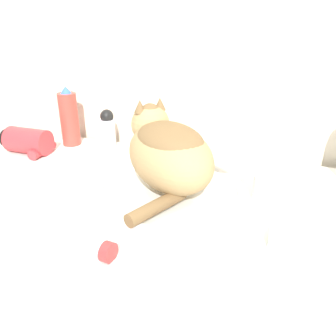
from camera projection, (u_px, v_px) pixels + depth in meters
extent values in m
cube|color=beige|center=(217.00, 16.00, 1.00)|extent=(8.00, 0.05, 2.40)
cube|color=white|center=(178.00, 318.00, 1.03)|extent=(1.25, 0.60, 0.81)
cylinder|color=silver|center=(170.00, 197.00, 0.82)|extent=(0.33, 0.33, 0.04)
torus|color=silver|center=(170.00, 189.00, 0.82)|extent=(0.35, 0.35, 0.02)
ellipsoid|color=tan|center=(170.00, 157.00, 0.78)|extent=(0.30, 0.30, 0.14)
ellipsoid|color=brown|center=(170.00, 140.00, 0.76)|extent=(0.23, 0.23, 0.06)
sphere|color=tan|center=(150.00, 124.00, 0.85)|extent=(0.09, 0.09, 0.09)
sphere|color=brown|center=(150.00, 114.00, 0.84)|extent=(0.05, 0.05, 0.05)
cone|color=brown|center=(160.00, 104.00, 0.84)|extent=(0.03, 0.03, 0.03)
cone|color=brown|center=(140.00, 106.00, 0.82)|extent=(0.03, 0.03, 0.03)
cylinder|color=brown|center=(157.00, 206.00, 0.70)|extent=(0.09, 0.15, 0.03)
cylinder|color=silver|center=(262.00, 189.00, 0.82)|extent=(0.04, 0.04, 0.07)
cylinder|color=silver|center=(242.00, 164.00, 0.79)|extent=(0.12, 0.06, 0.08)
sphere|color=silver|center=(265.00, 166.00, 0.80)|extent=(0.05, 0.05, 0.05)
cylinder|color=#DB3D33|center=(69.00, 119.00, 1.15)|extent=(0.06, 0.06, 0.17)
cone|color=#3866AD|center=(66.00, 90.00, 1.11)|extent=(0.04, 0.04, 0.02)
cylinder|color=silver|center=(108.00, 134.00, 1.13)|extent=(0.05, 0.05, 0.10)
sphere|color=black|center=(107.00, 116.00, 1.10)|extent=(0.04, 0.04, 0.04)
cylinder|color=silver|center=(78.00, 242.00, 0.67)|extent=(0.12, 0.05, 0.03)
cylinder|color=red|center=(108.00, 252.00, 0.64)|extent=(0.02, 0.04, 0.04)
cylinder|color=#C63338|center=(28.00, 141.00, 1.10)|extent=(0.14, 0.08, 0.08)
cylinder|color=#C63338|center=(42.00, 150.00, 1.10)|extent=(0.03, 0.10, 0.03)
cylinder|color=black|center=(8.00, 138.00, 1.12)|extent=(0.02, 0.06, 0.06)
cube|color=silver|center=(288.00, 240.00, 0.69)|extent=(0.07, 0.05, 0.02)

